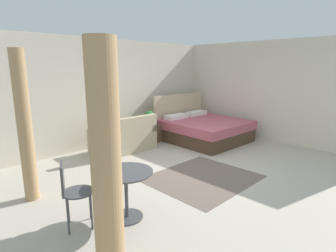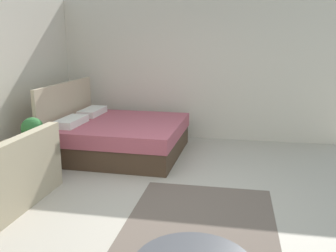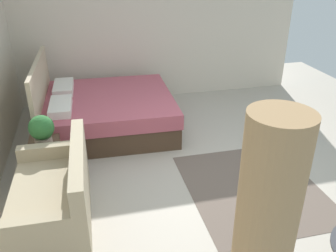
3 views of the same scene
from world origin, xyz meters
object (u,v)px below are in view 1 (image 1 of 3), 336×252
(couch, at_px, (124,139))
(cafe_chair_near_window, at_px, (71,188))
(nightstand, at_px, (152,133))
(balcony_table, at_px, (126,185))
(vase, at_px, (155,121))
(potted_plant, at_px, (150,118))
(bed, at_px, (203,129))

(couch, xyz_separation_m, cafe_chair_near_window, (-2.43, -2.24, 0.25))
(nightstand, distance_m, balcony_table, 3.95)
(vase, bearing_deg, potted_plant, -170.17)
(nightstand, relative_size, vase, 2.96)
(potted_plant, height_order, vase, potted_plant)
(couch, relative_size, vase, 8.32)
(couch, distance_m, potted_plant, 1.05)
(potted_plant, bearing_deg, balcony_table, -135.69)
(balcony_table, height_order, cafe_chair_near_window, cafe_chair_near_window)
(potted_plant, distance_m, vase, 0.26)
(balcony_table, bearing_deg, cafe_chair_near_window, 154.75)
(bed, xyz_separation_m, nightstand, (-1.15, 0.90, -0.08))
(bed, bearing_deg, potted_plant, 144.99)
(couch, bearing_deg, cafe_chair_near_window, -137.30)
(potted_plant, xyz_separation_m, balcony_table, (-2.76, -2.69, -0.22))
(couch, bearing_deg, bed, -18.20)
(bed, distance_m, potted_plant, 1.58)
(bed, height_order, potted_plant, bed)
(bed, relative_size, nightstand, 4.00)
(bed, relative_size, balcony_table, 2.92)
(potted_plant, bearing_deg, bed, -35.01)
(bed, xyz_separation_m, couch, (-2.22, 0.73, -0.02))
(cafe_chair_near_window, bearing_deg, balcony_table, -25.25)
(balcony_table, xyz_separation_m, cafe_chair_near_window, (-0.64, 0.30, 0.07))
(bed, bearing_deg, balcony_table, -155.67)
(potted_plant, bearing_deg, nightstand, 9.43)
(potted_plant, bearing_deg, couch, -171.16)
(nightstand, distance_m, potted_plant, 0.47)
(balcony_table, bearing_deg, nightstand, 43.47)
(bed, distance_m, nightstand, 1.46)
(couch, xyz_separation_m, balcony_table, (-1.80, -2.54, 0.18))
(nightstand, height_order, balcony_table, balcony_table)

